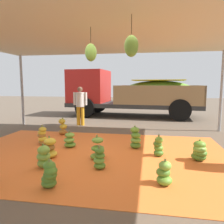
% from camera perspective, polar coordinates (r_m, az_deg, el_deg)
% --- Properties ---
extents(ground_plane, '(40.00, 40.00, 0.00)m').
position_cam_1_polar(ground_plane, '(8.10, 0.18, -4.49)').
color(ground_plane, brown).
extents(tarp_orange, '(6.46, 4.38, 0.01)m').
position_cam_1_polar(tarp_orange, '(5.26, -5.35, -11.00)').
color(tarp_orange, orange).
rests_on(tarp_orange, ground).
extents(tent_canopy, '(8.00, 7.00, 2.87)m').
position_cam_1_polar(tent_canopy, '(5.04, -5.97, 20.25)').
color(tent_canopy, '#9EA0A5').
rests_on(tent_canopy, ground).
extents(banana_bunch_0, '(0.44, 0.44, 0.47)m').
position_cam_1_polar(banana_bunch_0, '(5.12, 22.00, -9.57)').
color(banana_bunch_0, '#477523').
rests_on(banana_bunch_0, tarp_orange).
extents(banana_bunch_1, '(0.41, 0.41, 0.44)m').
position_cam_1_polar(banana_bunch_1, '(5.85, -11.05, -7.36)').
color(banana_bunch_1, '#60932D').
rests_on(banana_bunch_1, tarp_orange).
extents(banana_bunch_2, '(0.41, 0.42, 0.54)m').
position_cam_1_polar(banana_bunch_2, '(4.87, -3.81, -9.73)').
color(banana_bunch_2, '#60932D').
rests_on(banana_bunch_2, tarp_orange).
extents(banana_bunch_3, '(0.38, 0.38, 0.59)m').
position_cam_1_polar(banana_bunch_3, '(5.68, 6.19, -6.92)').
color(banana_bunch_3, '#477523').
rests_on(banana_bunch_3, tarp_orange).
extents(banana_bunch_5, '(0.47, 0.44, 0.48)m').
position_cam_1_polar(banana_bunch_5, '(5.17, -16.11, -9.17)').
color(banana_bunch_5, gold).
rests_on(banana_bunch_5, tarp_orange).
extents(banana_bunch_6, '(0.36, 0.37, 0.44)m').
position_cam_1_polar(banana_bunch_6, '(3.81, 13.54, -15.43)').
color(banana_bunch_6, '#60932D').
rests_on(banana_bunch_6, tarp_orange).
extents(banana_bunch_7, '(0.36, 0.35, 0.54)m').
position_cam_1_polar(banana_bunch_7, '(6.28, -17.79, -6.08)').
color(banana_bunch_7, '#996628').
rests_on(banana_bunch_7, tarp_orange).
extents(banana_bunch_8, '(0.31, 0.34, 0.47)m').
position_cam_1_polar(banana_bunch_8, '(4.37, -3.30, -12.18)').
color(banana_bunch_8, '#518428').
rests_on(banana_bunch_8, tarp_orange).
extents(banana_bunch_9, '(0.30, 0.32, 0.51)m').
position_cam_1_polar(banana_bunch_9, '(5.17, 12.11, -8.93)').
color(banana_bunch_9, '#477523').
rests_on(banana_bunch_9, tarp_orange).
extents(banana_bunch_11, '(0.37, 0.38, 0.49)m').
position_cam_1_polar(banana_bunch_11, '(4.58, -17.39, -11.27)').
color(banana_bunch_11, '#6B9E38').
rests_on(banana_bunch_11, tarp_orange).
extents(banana_bunch_12, '(0.37, 0.37, 0.56)m').
position_cam_1_polar(banana_bunch_12, '(7.33, -12.82, -3.92)').
color(banana_bunch_12, '#996628').
rests_on(banana_bunch_12, tarp_orange).
extents(banana_bunch_13, '(0.36, 0.34, 0.48)m').
position_cam_1_polar(banana_bunch_13, '(3.73, -16.08, -15.72)').
color(banana_bunch_13, '#477523').
rests_on(banana_bunch_13, tarp_orange).
extents(cargo_truck_main, '(6.84, 2.82, 2.40)m').
position_cam_1_polar(cargo_truck_main, '(11.39, 4.47, 5.07)').
color(cargo_truck_main, '#2D2D2D').
rests_on(cargo_truck_main, ground).
extents(worker_0, '(0.57, 0.35, 1.56)m').
position_cam_1_polar(worker_0, '(8.82, -8.34, 2.38)').
color(worker_0, orange).
rests_on(worker_0, ground).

